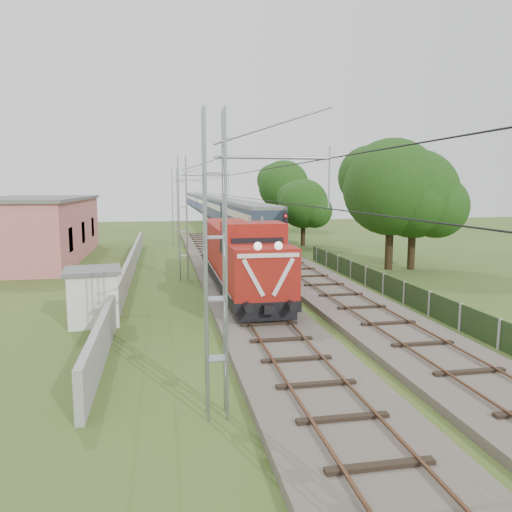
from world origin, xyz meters
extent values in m
plane|color=#375620|center=(0.00, 0.00, 0.00)|extent=(140.00, 140.00, 0.00)
cube|color=#6B6054|center=(0.00, 7.00, 0.15)|extent=(4.20, 70.00, 0.30)
cube|color=black|center=(0.00, 7.00, 0.35)|extent=(2.40, 70.00, 0.10)
cube|color=brown|center=(-0.85, 7.00, 0.42)|extent=(0.08, 70.00, 0.05)
cube|color=brown|center=(0.85, 7.00, 0.42)|extent=(0.08, 70.00, 0.05)
cube|color=#6B6054|center=(5.00, 20.00, 0.15)|extent=(4.20, 80.00, 0.30)
cube|color=black|center=(5.00, 20.00, 0.35)|extent=(2.40, 80.00, 0.10)
cube|color=brown|center=(4.15, 20.00, 0.42)|extent=(0.08, 80.00, 0.05)
cube|color=brown|center=(5.85, 20.00, 0.42)|extent=(0.08, 80.00, 0.05)
cylinder|color=gray|center=(-1.50, -8.00, 6.80)|extent=(3.00, 0.08, 0.08)
cylinder|color=gray|center=(-1.50, 12.00, 6.80)|extent=(3.00, 0.08, 0.08)
cylinder|color=gray|center=(-1.50, 32.00, 6.80)|extent=(3.00, 0.08, 0.08)
cylinder|color=black|center=(0.00, 12.00, 5.50)|extent=(0.03, 70.00, 0.03)
cylinder|color=black|center=(0.00, 12.00, 6.80)|extent=(0.03, 70.00, 0.03)
cube|color=#9E9E99|center=(-6.50, 12.00, 0.75)|extent=(0.25, 40.00, 1.50)
cube|color=#CB706D|center=(-15.00, 24.00, 2.50)|extent=(8.00, 20.00, 5.00)
cube|color=#606060|center=(-15.00, 24.00, 5.10)|extent=(8.40, 20.40, 0.25)
cube|color=black|center=(-11.05, 18.00, 2.20)|extent=(0.10, 1.60, 1.80)
cube|color=black|center=(-11.05, 24.00, 2.20)|extent=(0.10, 1.60, 1.80)
cube|color=black|center=(-11.05, 30.00, 2.20)|extent=(0.10, 1.60, 1.80)
cube|color=black|center=(8.00, 3.00, 0.60)|extent=(0.05, 32.00, 1.15)
cube|color=#9E9E99|center=(8.00, 18.00, 0.60)|extent=(0.12, 0.12, 1.20)
cube|color=black|center=(0.00, 7.85, 0.99)|extent=(2.94, 16.64, 0.49)
cube|color=black|center=(0.00, 2.47, 0.69)|extent=(2.15, 3.52, 0.49)
cube|color=black|center=(0.00, 13.23, 0.69)|extent=(2.15, 3.52, 0.49)
cube|color=black|center=(0.00, -0.37, 0.60)|extent=(2.54, 0.24, 0.34)
cube|color=maroon|center=(0.00, 0.76, 2.36)|extent=(2.84, 2.45, 2.25)
sphere|color=white|center=(-0.44, -0.42, 3.63)|extent=(0.35, 0.35, 0.35)
sphere|color=white|center=(0.44, -0.42, 3.63)|extent=(0.35, 0.35, 0.35)
cube|color=silver|center=(-0.64, -0.49, 2.31)|extent=(0.98, 0.06, 1.64)
cube|color=silver|center=(0.64, -0.49, 2.31)|extent=(0.98, 0.06, 1.64)
cube|color=silver|center=(0.00, -0.49, 3.24)|extent=(2.64, 0.06, 0.18)
cube|color=maroon|center=(0.00, 3.15, 2.80)|extent=(2.94, 2.35, 3.13)
cube|color=black|center=(0.00, 1.96, 3.29)|extent=(2.45, 0.06, 0.88)
cube|color=maroon|center=(0.00, 10.25, 2.50)|extent=(2.74, 11.84, 2.54)
cylinder|color=black|center=(0.00, 7.26, 3.92)|extent=(0.43, 0.43, 0.39)
cylinder|color=gray|center=(-0.29, 2.37, 4.51)|extent=(0.12, 0.12, 0.34)
cylinder|color=gray|center=(0.29, 2.37, 4.51)|extent=(0.12, 0.12, 0.34)
cube|color=black|center=(5.00, 33.84, 0.92)|extent=(3.03, 23.02, 0.52)
cube|color=#2A3546|center=(5.00, 33.84, 2.60)|extent=(3.14, 23.02, 2.83)
cube|color=beige|center=(5.00, 33.84, 3.12)|extent=(3.18, 22.10, 0.78)
cube|color=slate|center=(5.00, 33.84, 4.16)|extent=(3.19, 23.02, 0.37)
cube|color=black|center=(5.00, 57.90, 0.92)|extent=(3.03, 23.02, 0.52)
cube|color=#2A3546|center=(5.00, 57.90, 2.60)|extent=(3.14, 23.02, 2.83)
cube|color=beige|center=(5.00, 57.90, 3.12)|extent=(3.18, 22.10, 0.78)
cube|color=slate|center=(5.00, 57.90, 4.16)|extent=(3.19, 23.02, 0.37)
cube|color=black|center=(5.00, 81.97, 0.92)|extent=(3.03, 23.02, 0.52)
cube|color=#2A3546|center=(5.00, 81.97, 2.60)|extent=(3.14, 23.02, 2.83)
cube|color=beige|center=(5.00, 81.97, 3.12)|extent=(3.18, 22.10, 0.78)
cube|color=slate|center=(5.00, 81.97, 4.16)|extent=(3.19, 23.02, 0.37)
cube|color=black|center=(5.00, 106.04, 0.92)|extent=(3.03, 23.02, 0.52)
cube|color=#2A3546|center=(5.00, 106.04, 2.60)|extent=(3.14, 23.02, 2.83)
cube|color=beige|center=(5.00, 106.04, 3.12)|extent=(3.18, 22.10, 0.78)
cube|color=slate|center=(5.00, 106.04, 4.16)|extent=(3.19, 23.02, 0.37)
cube|color=black|center=(5.00, 130.10, 0.92)|extent=(3.03, 23.02, 0.52)
cube|color=#2A3546|center=(5.00, 130.10, 2.60)|extent=(3.14, 23.02, 2.83)
cube|color=beige|center=(5.00, 130.10, 3.12)|extent=(3.18, 22.10, 0.78)
cube|color=slate|center=(5.00, 130.10, 4.16)|extent=(3.19, 23.02, 0.37)
cylinder|color=black|center=(3.08, 9.20, 2.27)|extent=(0.13, 0.13, 4.54)
cube|color=black|center=(3.08, 9.06, 4.00)|extent=(0.37, 0.31, 1.00)
sphere|color=red|center=(3.08, 8.96, 4.32)|extent=(0.16, 0.16, 0.16)
sphere|color=black|center=(3.08, 8.96, 4.00)|extent=(0.16, 0.16, 0.16)
sphere|color=black|center=(3.08, 8.96, 3.68)|extent=(0.16, 0.16, 0.16)
cube|color=navy|center=(3.13, 9.09, 2.54)|extent=(0.47, 0.25, 0.36)
cube|color=silver|center=(-7.40, 2.08, 1.16)|extent=(2.32, 2.32, 2.31)
cube|color=#606060|center=(-7.40, 2.08, 2.42)|extent=(2.66, 2.66, 0.16)
cylinder|color=#362916|center=(12.08, 13.47, 2.15)|extent=(0.58, 0.58, 4.29)
sphere|color=#113C10|center=(12.08, 13.47, 6.05)|extent=(7.03, 7.03, 7.03)
sphere|color=#113C10|center=(13.48, 12.42, 5.07)|extent=(4.92, 4.92, 4.92)
sphere|color=#113C10|center=(10.85, 14.70, 6.83)|extent=(4.57, 4.57, 4.57)
cylinder|color=#362916|center=(13.75, 13.25, 1.97)|extent=(0.55, 0.55, 3.95)
sphere|color=#113C10|center=(13.75, 13.25, 5.57)|extent=(6.46, 6.46, 6.46)
sphere|color=#113C10|center=(15.04, 12.28, 4.67)|extent=(4.52, 4.52, 4.52)
sphere|color=#113C10|center=(12.62, 14.38, 6.28)|extent=(4.20, 4.20, 4.20)
cylinder|color=#362916|center=(10.00, 29.16, 1.55)|extent=(0.48, 0.48, 3.09)
sphere|color=#113C10|center=(10.00, 29.16, 4.36)|extent=(5.06, 5.06, 5.06)
sphere|color=#113C10|center=(11.01, 28.40, 3.66)|extent=(3.54, 3.54, 3.54)
sphere|color=#113C10|center=(9.11, 30.04, 4.92)|extent=(3.29, 3.29, 3.29)
cylinder|color=#362916|center=(12.89, 49.56, 2.21)|extent=(0.54, 0.54, 4.42)
sphere|color=#113C10|center=(12.89, 49.56, 6.23)|extent=(7.24, 7.24, 7.24)
sphere|color=#113C10|center=(14.34, 48.47, 5.23)|extent=(5.06, 5.06, 5.06)
sphere|color=#113C10|center=(11.62, 50.83, 7.03)|extent=(4.70, 4.70, 4.70)
camera|label=1|loc=(-4.30, -20.56, 6.07)|focal=35.00mm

